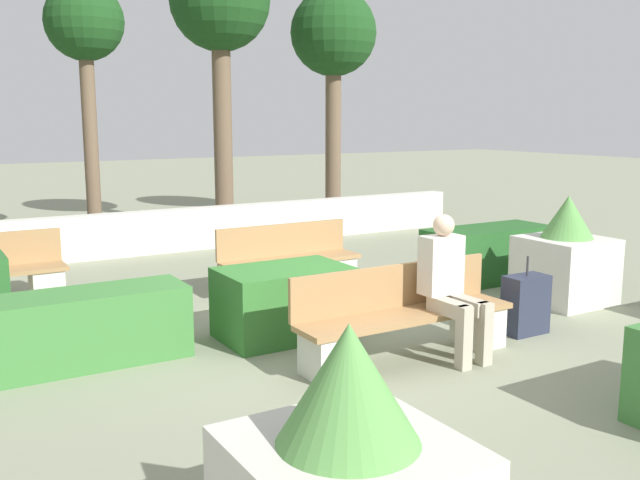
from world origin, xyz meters
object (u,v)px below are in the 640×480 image
Objects in this scene: bench_front at (405,323)px; planter_corner_left at (348,476)px; tree_center_left at (85,32)px; person_seated_man at (450,280)px; bench_left_side at (290,267)px; suitcase at (526,305)px; tree_center_right at (220,9)px; planter_corner_right at (565,258)px; tree_rightmost at (333,39)px.

bench_front is 1.72× the size of planter_corner_left.
person_seated_man is at bearing -80.06° from tree_center_left.
bench_front is 2.76m from bench_left_side.
suitcase is at bearing 32.48° from planter_corner_left.
person_seated_man is 1.20m from suitcase.
tree_center_right is at bearing 7.71° from tree_center_left.
tree_center_left reaches higher than planter_corner_right.
planter_corner_left reaches higher than bench_front.
bench_left_side is 1.42× the size of planter_corner_right.
person_seated_man is 8.80m from tree_center_right.
planter_corner_right is (2.85, 0.63, 0.20)m from bench_front.
tree_center_left is at bearing 108.14° from suitcase.
tree_center_left is at bearing 97.22° from bench_front.
suitcase is (1.52, -0.02, -0.03)m from bench_front.
tree_center_right is at bearing 179.51° from tree_rightmost.
bench_front is 0.41× the size of tree_center_right.
person_seated_man is at bearing -173.62° from suitcase.
suitcase is 0.17× the size of tree_rightmost.
tree_center_left reaches higher than bench_front.
tree_center_right is 2.51m from tree_rightmost.
tree_center_right is at bearing 87.37° from bench_left_side.
bench_left_side is 0.41× the size of tree_center_left.
tree_center_right is (1.62, 7.86, 3.82)m from bench_front.
tree_center_left is at bearing 83.17° from planter_corner_left.
person_seated_man is 0.25× the size of tree_center_right.
tree_center_right is (0.10, 7.88, 3.85)m from suitcase.
planter_corner_left is 0.26× the size of tree_rightmost.
suitcase is (1.21, -2.76, -0.02)m from bench_left_side.
bench_left_side is 5.64m from planter_corner_left.
bench_left_side reaches higher than suitcase.
bench_front is 1.66× the size of person_seated_man.
tree_center_right is (1.23, 8.00, 3.44)m from person_seated_man.
tree_center_right reaches higher than suitcase.
planter_corner_right reaches higher than bench_left_side.
person_seated_man is at bearing -162.44° from planter_corner_right.
person_seated_man is 9.30m from tree_rightmost.
tree_center_right is (-1.23, 7.23, 3.62)m from planter_corner_right.
suitcase is (1.12, 0.13, -0.41)m from person_seated_man.
planter_corner_left is 4.33m from suitcase.
planter_corner_left reaches higher than suitcase.
tree_center_right reaches higher than tree_rightmost.
bench_left_side is 3.31m from planter_corner_right.
planter_corner_left is at bearing -96.83° from tree_center_left.
planter_corner_left is 1.57× the size of suitcase.
planter_corner_left is (-2.52, -2.20, -0.20)m from person_seated_man.
tree_center_right is at bearing 78.38° from bench_front.
person_seated_man is (0.09, -2.89, 0.39)m from bench_left_side.
planter_corner_left is at bearing -147.52° from suitcase.
tree_rightmost is (5.04, 0.33, 0.17)m from tree_center_left.
tree_center_right reaches higher than tree_center_left.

